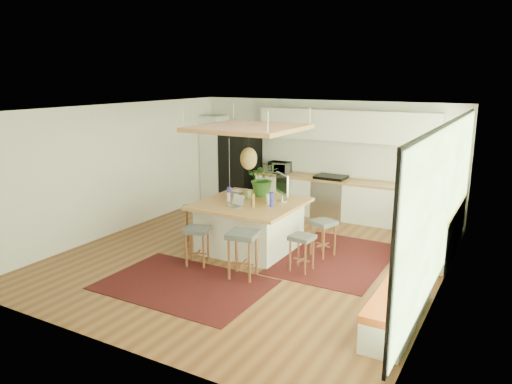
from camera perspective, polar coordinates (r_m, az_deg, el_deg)
The scene contains 37 objects.
floor at distance 9.10m, azimuth -0.45°, elevation -7.54°, with size 7.00×7.00×0.00m, color brown.
ceiling at distance 8.52m, azimuth -0.48°, elevation 9.68°, with size 7.00×7.00×0.00m, color white.
wall_back at distance 11.82m, azimuth 8.01°, elevation 4.02°, with size 6.50×6.50×0.00m, color white.
wall_front at distance 6.04m, azimuth -17.26°, elevation -5.62°, with size 6.50×6.50×0.00m, color white.
wall_left at distance 10.67m, azimuth -15.81°, elevation 2.63°, with size 7.00×7.00×0.00m, color white.
wall_right at distance 7.68m, azimuth 21.10°, elevation -1.87°, with size 7.00×7.00×0.00m, color white.
window_wall at distance 7.67m, azimuth 20.91°, elevation -1.49°, with size 0.10×6.20×2.60m, color black, non-canonical shape.
pantry at distance 12.94m, azimuth -4.83°, elevation 3.91°, with size 0.55×0.60×2.25m, color white.
back_counter_base at distance 11.53m, azimuth 9.82°, elevation -0.91°, with size 4.20×0.60×0.88m, color white.
back_counter_top at distance 11.42m, azimuth 9.91°, elevation 1.32°, with size 4.24×0.64×0.05m, color #AB723C.
backsplash at distance 11.62m, azimuth 10.50°, elevation 3.76°, with size 4.20×0.02×0.80m, color white.
upper_cabinets at distance 11.36m, azimuth 10.41°, elevation 7.63°, with size 4.20×0.34×0.70m, color white.
range at distance 11.59m, azimuth 8.67°, elevation -0.48°, with size 0.76×0.62×1.00m, color #A5A5AA, non-canonical shape.
right_counter_base at distance 9.88m, azimuth 20.58°, elevation -4.03°, with size 0.60×2.50×0.88m, color white.
right_counter_top at distance 9.75m, azimuth 20.80°, elevation -1.45°, with size 0.64×2.54×0.05m, color #AB723C.
window_bench at distance 6.99m, azimuth 16.31°, elevation -12.65°, with size 0.52×2.00×0.50m, color white, non-canonical shape.
ceiling_panel at distance 9.08m, azimuth -0.86°, elevation 5.79°, with size 1.86×1.86×0.80m, color #AB723C, non-canonical shape.
rug_near at distance 8.03m, azimuth -8.37°, elevation -10.63°, with size 2.60×1.80×0.01m, color black.
rug_right at distance 9.11m, azimuth 9.26°, elevation -7.67°, with size 1.80×2.60×0.01m, color black.
fridge at distance 12.57m, azimuth -1.90°, elevation 2.74°, with size 0.92×0.72×1.85m, color black, non-canonical shape.
island at distance 9.35m, azimuth -0.67°, elevation -3.94°, with size 1.85×1.85×0.93m, color #AB723C, non-canonical shape.
stool_near_left at distance 8.67m, azimuth -6.87°, elevation -6.23°, with size 0.41×0.41×0.68m, color #43464B, non-canonical shape.
stool_near_right at distance 8.09m, azimuth -1.54°, elevation -7.60°, with size 0.47×0.47×0.79m, color #43464B, non-canonical shape.
stool_right_front at distance 8.38m, azimuth 5.35°, elevation -6.90°, with size 0.38×0.38×0.64m, color #43464B, non-canonical shape.
stool_right_back at distance 9.11m, azimuth 7.82°, elevation -5.27°, with size 0.40×0.40×0.68m, color #43464B, non-canonical shape.
stool_left_side at distance 9.89m, azimuth -6.65°, elevation -3.72°, with size 0.44×0.44×0.75m, color #43464B, non-canonical shape.
laptop at distance 8.92m, azimuth -2.52°, elevation -0.92°, with size 0.30×0.32×0.22m, color #A5A5AA, non-canonical shape.
monitor at distance 9.26m, azimuth 3.06°, elevation 0.51°, with size 0.58×0.21×0.54m, color #A5A5AA, non-canonical shape.
microwave at distance 11.96m, azimuth 2.79°, elevation 3.02°, with size 0.51×0.28×0.34m, color #A5A5AA.
island_plant at distance 9.68m, azimuth 0.81°, elevation 1.19°, with size 0.63×0.71×0.55m, color #1E4C19.
island_bowl at distance 9.91m, azimuth -2.14°, elevation 0.01°, with size 0.22×0.22×0.05m, color silver.
island_bottle_0 at distance 9.56m, azimuth -3.23°, elevation -0.09°, with size 0.07×0.07×0.19m, color #2B2EAF.
island_bottle_1 at distance 9.28m, azimuth -3.28°, elevation -0.51°, with size 0.07×0.07×0.19m, color white.
island_bottle_2 at distance 8.83m, azimuth -0.24°, elevation -1.21°, with size 0.07×0.07×0.19m, color olive.
island_bottle_3 at distance 9.08m, azimuth 1.39°, elevation -0.81°, with size 0.07×0.07×0.19m, color silver.
island_bottle_4 at distance 9.51m, azimuth -0.97°, elevation -0.15°, with size 0.07×0.07×0.19m, color #5D8C54.
island_bottle_5 at distance 8.88m, azimuth 1.80°, elevation -1.13°, with size 0.07×0.07×0.19m, color #2B2EAF.
Camera 1 is at (4.22, -7.38, 3.26)m, focal length 34.29 mm.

